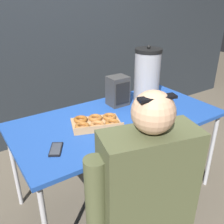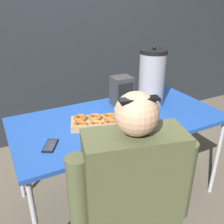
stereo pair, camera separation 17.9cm
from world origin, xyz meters
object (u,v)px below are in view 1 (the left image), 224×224
Objects in this scene: coffee_urn at (147,76)px; space_heater at (118,91)px; person_seated at (146,206)px; cell_phone at (56,149)px; donut_box at (96,122)px.

coffee_urn is 1.98× the size of space_heater.
person_seated is at bearing -129.83° from coffee_urn.
person_seated reaches higher than space_heater.
cell_phone is 0.78m from space_heater.
person_seated reaches higher than donut_box.
space_heater is (0.68, 0.35, 0.11)m from cell_phone.
donut_box is at bearing -147.06° from space_heater.
space_heater is at bearing -101.44° from person_seated.
donut_box is 0.61m from coffee_urn.
person_seated is (0.28, -0.49, -0.18)m from cell_phone.
cell_phone is (-0.91, -0.27, -0.22)m from coffee_urn.
space_heater is (0.33, 0.21, 0.10)m from donut_box.
donut_box is 0.38m from cell_phone.
person_seated is at bearing -77.44° from donut_box.
cell_phone is 0.13× the size of person_seated.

